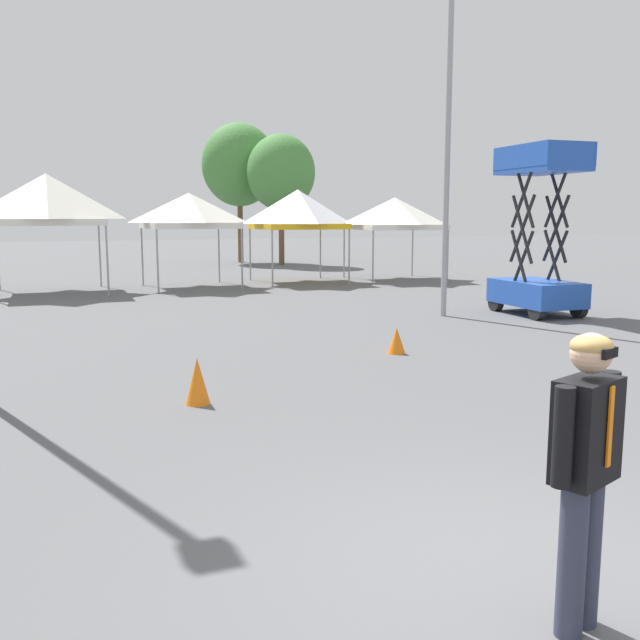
{
  "coord_description": "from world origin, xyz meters",
  "views": [
    {
      "loc": [
        -2.81,
        -3.63,
        2.42
      ],
      "look_at": [
        0.01,
        3.32,
        1.3
      ],
      "focal_mm": 39.03,
      "sensor_mm": 36.0,
      "label": 1
    }
  ],
  "objects_px": {
    "canopy_tent_behind_right": "(395,214)",
    "scissor_lift": "(538,265)",
    "tree_behind_tents_center": "(281,173)",
    "canopy_tent_behind_left": "(189,211)",
    "light_pole_near_lift": "(449,101)",
    "canopy_tent_right_of_center": "(298,209)",
    "person_foreground": "(585,462)",
    "canopy_tent_center": "(47,199)",
    "traffic_cone_lot_center": "(397,341)",
    "traffic_cone_near_barrier": "(198,381)",
    "tree_behind_tents_left": "(239,165)"
  },
  "relations": [
    {
      "from": "canopy_tent_behind_right",
      "to": "scissor_lift",
      "type": "distance_m",
      "value": 10.06
    },
    {
      "from": "canopy_tent_behind_right",
      "to": "tree_behind_tents_center",
      "type": "height_order",
      "value": "tree_behind_tents_center"
    },
    {
      "from": "canopy_tent_behind_left",
      "to": "light_pole_near_lift",
      "type": "distance_m",
      "value": 10.51
    },
    {
      "from": "canopy_tent_right_of_center",
      "to": "person_foreground",
      "type": "relative_size",
      "value": 1.91
    },
    {
      "from": "canopy_tent_center",
      "to": "tree_behind_tents_center",
      "type": "xyz_separation_m",
      "value": [
        11.03,
        9.55,
        1.62
      ]
    },
    {
      "from": "person_foreground",
      "to": "traffic_cone_lot_center",
      "type": "height_order",
      "value": "person_foreground"
    },
    {
      "from": "tree_behind_tents_center",
      "to": "traffic_cone_near_barrier",
      "type": "height_order",
      "value": "tree_behind_tents_center"
    },
    {
      "from": "canopy_tent_behind_right",
      "to": "scissor_lift",
      "type": "relative_size",
      "value": 0.81
    },
    {
      "from": "canopy_tent_behind_left",
      "to": "tree_behind_tents_left",
      "type": "bearing_deg",
      "value": 66.96
    },
    {
      "from": "traffic_cone_lot_center",
      "to": "canopy_tent_behind_left",
      "type": "bearing_deg",
      "value": 94.32
    },
    {
      "from": "canopy_tent_center",
      "to": "person_foreground",
      "type": "xyz_separation_m",
      "value": [
        2.47,
        -20.71,
        -1.91
      ]
    },
    {
      "from": "person_foreground",
      "to": "tree_behind_tents_center",
      "type": "xyz_separation_m",
      "value": [
        8.56,
        30.27,
        3.53
      ]
    },
    {
      "from": "person_foreground",
      "to": "tree_behind_tents_center",
      "type": "bearing_deg",
      "value": 74.21
    },
    {
      "from": "traffic_cone_lot_center",
      "to": "traffic_cone_near_barrier",
      "type": "height_order",
      "value": "traffic_cone_near_barrier"
    },
    {
      "from": "canopy_tent_right_of_center",
      "to": "person_foreground",
      "type": "height_order",
      "value": "canopy_tent_right_of_center"
    },
    {
      "from": "canopy_tent_behind_left",
      "to": "scissor_lift",
      "type": "height_order",
      "value": "scissor_lift"
    },
    {
      "from": "canopy_tent_right_of_center",
      "to": "tree_behind_tents_left",
      "type": "bearing_deg",
      "value": 84.67
    },
    {
      "from": "canopy_tent_center",
      "to": "canopy_tent_right_of_center",
      "type": "height_order",
      "value": "canopy_tent_center"
    },
    {
      "from": "tree_behind_tents_center",
      "to": "tree_behind_tents_left",
      "type": "xyz_separation_m",
      "value": [
        -1.36,
        2.74,
        0.52
      ]
    },
    {
      "from": "scissor_lift",
      "to": "tree_behind_tents_left",
      "type": "xyz_separation_m",
      "value": [
        -1.42,
        22.05,
        3.84
      ]
    },
    {
      "from": "canopy_tent_behind_left",
      "to": "canopy_tent_right_of_center",
      "type": "distance_m",
      "value": 4.09
    },
    {
      "from": "canopy_tent_center",
      "to": "traffic_cone_lot_center",
      "type": "height_order",
      "value": "canopy_tent_center"
    },
    {
      "from": "canopy_tent_behind_left",
      "to": "traffic_cone_lot_center",
      "type": "height_order",
      "value": "canopy_tent_behind_left"
    },
    {
      "from": "person_foreground",
      "to": "light_pole_near_lift",
      "type": "height_order",
      "value": "light_pole_near_lift"
    },
    {
      "from": "tree_behind_tents_left",
      "to": "canopy_tent_behind_right",
      "type": "bearing_deg",
      "value": -77.45
    },
    {
      "from": "traffic_cone_near_barrier",
      "to": "scissor_lift",
      "type": "bearing_deg",
      "value": 28.2
    },
    {
      "from": "scissor_lift",
      "to": "tree_behind_tents_left",
      "type": "relative_size",
      "value": 0.57
    },
    {
      "from": "canopy_tent_center",
      "to": "canopy_tent_behind_right",
      "type": "height_order",
      "value": "canopy_tent_center"
    },
    {
      "from": "canopy_tent_right_of_center",
      "to": "light_pole_near_lift",
      "type": "relative_size",
      "value": 0.37
    },
    {
      "from": "scissor_lift",
      "to": "traffic_cone_lot_center",
      "type": "relative_size",
      "value": 8.88
    },
    {
      "from": "person_foreground",
      "to": "scissor_lift",
      "type": "bearing_deg",
      "value": 51.79
    },
    {
      "from": "canopy_tent_center",
      "to": "canopy_tent_right_of_center",
      "type": "distance_m",
      "value": 8.59
    },
    {
      "from": "light_pole_near_lift",
      "to": "traffic_cone_lot_center",
      "type": "bearing_deg",
      "value": -131.44
    },
    {
      "from": "canopy_tent_center",
      "to": "tree_behind_tents_center",
      "type": "distance_m",
      "value": 14.68
    },
    {
      "from": "canopy_tent_center",
      "to": "light_pole_near_lift",
      "type": "height_order",
      "value": "light_pole_near_lift"
    },
    {
      "from": "canopy_tent_center",
      "to": "tree_behind_tents_left",
      "type": "height_order",
      "value": "tree_behind_tents_left"
    },
    {
      "from": "canopy_tent_behind_left",
      "to": "person_foreground",
      "type": "distance_m",
      "value": 21.0
    },
    {
      "from": "light_pole_near_lift",
      "to": "traffic_cone_lot_center",
      "type": "distance_m",
      "value": 6.99
    },
    {
      "from": "person_foreground",
      "to": "canopy_tent_center",
      "type": "bearing_deg",
      "value": 96.79
    },
    {
      "from": "canopy_tent_behind_right",
      "to": "traffic_cone_near_barrier",
      "type": "bearing_deg",
      "value": -125.92
    },
    {
      "from": "canopy_tent_behind_left",
      "to": "light_pole_near_lift",
      "type": "bearing_deg",
      "value": -65.08
    },
    {
      "from": "canopy_tent_behind_left",
      "to": "scissor_lift",
      "type": "relative_size",
      "value": 0.78
    },
    {
      "from": "scissor_lift",
      "to": "traffic_cone_lot_center",
      "type": "height_order",
      "value": "scissor_lift"
    },
    {
      "from": "tree_behind_tents_center",
      "to": "scissor_lift",
      "type": "bearing_deg",
      "value": -89.81
    },
    {
      "from": "canopy_tent_center",
      "to": "canopy_tent_behind_right",
      "type": "bearing_deg",
      "value": 0.64
    },
    {
      "from": "scissor_lift",
      "to": "person_foreground",
      "type": "distance_m",
      "value": 13.94
    },
    {
      "from": "light_pole_near_lift",
      "to": "canopy_tent_center",
      "type": "bearing_deg",
      "value": 133.95
    },
    {
      "from": "canopy_tent_behind_left",
      "to": "canopy_tent_behind_right",
      "type": "xyz_separation_m",
      "value": [
        7.88,
        0.0,
        -0.08
      ]
    },
    {
      "from": "canopy_tent_right_of_center",
      "to": "tree_behind_tents_center",
      "type": "distance_m",
      "value": 9.56
    },
    {
      "from": "tree_behind_tents_left",
      "to": "canopy_tent_behind_left",
      "type": "bearing_deg",
      "value": -113.04
    }
  ]
}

